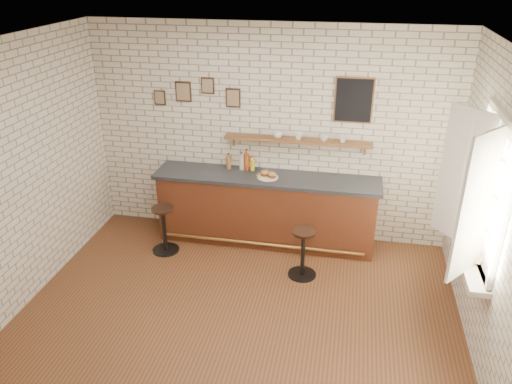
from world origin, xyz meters
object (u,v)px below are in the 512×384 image
bitters_bottle_amber (247,161)px  condiment_bottle_yellow (252,164)px  bar_stool_right (303,252)px  shelf_cup_a (278,134)px  bar_counter (266,209)px  bitters_bottle_white (242,162)px  shelf_cup_b (299,136)px  book_lower (467,256)px  bitters_bottle_brown (229,162)px  ciabatta_sandwich (269,174)px  bar_stool_left (164,228)px  shelf_cup_d (343,139)px  sandwich_plate (268,177)px  shelf_cup_c (324,138)px  book_upper (468,255)px

bitters_bottle_amber → condiment_bottle_yellow: 0.09m
bar_stool_right → shelf_cup_a: size_ratio=5.29×
bar_counter → bitters_bottle_white: bearing=156.3°
shelf_cup_b → book_lower: bearing=-115.2°
bar_counter → bitters_bottle_brown: (-0.58, 0.17, 0.60)m
shelf_cup_b → bitters_bottle_amber: bearing=107.6°
ciabatta_sandwich → bitters_bottle_white: size_ratio=0.98×
condiment_bottle_yellow → bar_stool_left: bearing=-146.6°
bar_stool_left → shelf_cup_d: (2.31, 0.75, 1.19)m
condiment_bottle_yellow → bitters_bottle_brown: bearing=180.0°
bitters_bottle_amber → bar_stool_left: bearing=-144.5°
bar_counter → shelf_cup_d: 1.45m
ciabatta_sandwich → bitters_bottle_brown: size_ratio=1.10×
book_lower → bar_stool_right: bearing=158.0°
condiment_bottle_yellow → bar_stool_right: condiment_bottle_yellow is taller
sandwich_plate → bitters_bottle_amber: bearing=147.8°
bar_stool_right → shelf_cup_c: bearing=82.8°
bitters_bottle_white → condiment_bottle_yellow: (0.15, 0.00, -0.02)m
sandwich_plate → bitters_bottle_amber: 0.42m
bitters_bottle_brown → shelf_cup_d: size_ratio=2.21×
bar_counter → bitters_bottle_white: bitters_bottle_white is taller
sandwich_plate → shelf_cup_b: shelf_cup_b is taller
bar_counter → shelf_cup_b: bearing=26.9°
bar_stool_right → book_upper: book_upper is taller
bitters_bottle_white → book_upper: size_ratio=1.25×
bitters_bottle_white → shelf_cup_a: 0.66m
bar_counter → bar_stool_left: (-1.33, -0.55, -0.15)m
bar_counter → bar_stool_right: size_ratio=4.74×
book_upper → bar_stool_left: bearing=-166.1°
book_lower → book_upper: size_ratio=1.16×
ciabatta_sandwich → shelf_cup_b: size_ratio=2.44×
shelf_cup_c → book_upper: shelf_cup_c is taller
bar_counter → book_lower: 2.81m
bar_stool_right → book_upper: size_ratio=3.21×
bar_stool_left → book_upper: size_ratio=3.29×
bar_counter → bar_stool_left: bar_counter is taller
bitters_bottle_brown → shelf_cup_a: size_ratio=1.84×
bar_stool_left → shelf_cup_b: bearing=23.6°
sandwich_plate → book_upper: (2.34, -1.44, -0.06)m
condiment_bottle_yellow → shelf_cup_a: bearing=5.2°
bitters_bottle_brown → shelf_cup_c: shelf_cup_c is taller
bitters_bottle_brown → book_lower: 3.37m
bitters_bottle_brown → bitters_bottle_white: (0.19, 0.00, 0.01)m
shelf_cup_a → shelf_cup_d: bearing=-1.3°
bitters_bottle_white → shelf_cup_a: size_ratio=2.06×
book_lower → shelf_cup_c: bearing=133.9°
shelf_cup_c → bitters_bottle_white: bearing=121.0°
bitters_bottle_brown → book_lower: bearing=-29.1°
bar_stool_left → shelf_cup_d: shelf_cup_d is taller
shelf_cup_b → bar_stool_right: bearing=-152.4°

